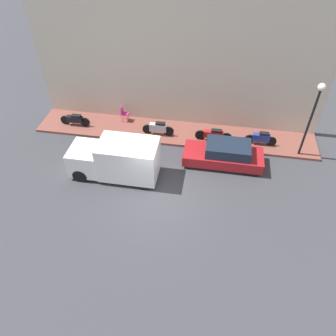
% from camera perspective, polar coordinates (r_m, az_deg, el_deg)
% --- Properties ---
extents(ground_plane, '(60.00, 60.00, 0.00)m').
position_cam_1_polar(ground_plane, '(15.96, -1.77, -4.73)').
color(ground_plane, '#38383D').
extents(sidewalk, '(2.39, 16.46, 0.14)m').
position_cam_1_polar(sidewalk, '(19.67, 1.04, 6.17)').
color(sidewalk, brown).
rests_on(sidewalk, ground_plane).
extents(building_facade, '(0.30, 16.46, 7.99)m').
position_cam_1_polar(building_facade, '(18.84, 1.85, 18.26)').
color(building_facade, beige).
rests_on(building_facade, ground_plane).
extents(parked_car, '(1.64, 4.16, 1.32)m').
position_cam_1_polar(parked_car, '(17.47, 9.80, 2.38)').
color(parked_car, maroon).
rests_on(parked_car, ground_plane).
extents(delivery_van, '(1.82, 4.44, 2.08)m').
position_cam_1_polar(delivery_van, '(16.49, -9.08, 1.57)').
color(delivery_van, white).
rests_on(delivery_van, ground_plane).
extents(scooter_silver, '(0.30, 1.85, 0.84)m').
position_cam_1_polar(scooter_silver, '(19.16, -1.71, 6.97)').
color(scooter_silver, '#B7B7BF').
rests_on(scooter_silver, sidewalk).
extents(motorcycle_black, '(0.30, 1.83, 0.74)m').
position_cam_1_polar(motorcycle_black, '(20.73, -15.88, 8.12)').
color(motorcycle_black, black).
rests_on(motorcycle_black, sidewalk).
extents(motorcycle_red, '(0.30, 2.09, 0.76)m').
position_cam_1_polar(motorcycle_red, '(18.86, 7.97, 5.78)').
color(motorcycle_red, '#B21E1E').
rests_on(motorcycle_red, sidewalk).
extents(motorcycle_blue, '(0.30, 1.76, 0.80)m').
position_cam_1_polar(motorcycle_blue, '(19.14, 15.91, 5.04)').
color(motorcycle_blue, navy).
rests_on(motorcycle_blue, sidewalk).
extents(streetlamp, '(0.37, 0.37, 4.23)m').
position_cam_1_polar(streetlamp, '(17.80, 24.19, 9.67)').
color(streetlamp, black).
rests_on(streetlamp, sidewalk).
extents(cafe_chair, '(0.40, 0.40, 0.97)m').
position_cam_1_polar(cafe_chair, '(20.48, -7.71, 9.53)').
color(cafe_chair, '#D8338C').
rests_on(cafe_chair, sidewalk).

